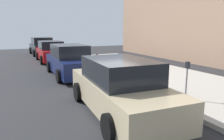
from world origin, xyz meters
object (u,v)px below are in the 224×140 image
Objects in this scene: fire_hydrant at (104,62)px; parking_meter at (187,75)px; parked_car_beige_0 at (119,88)px; suitcase_silver_1 at (151,81)px; suitcase_teal_5 at (126,72)px; parked_car_red_2 at (51,52)px; suitcase_maroon_2 at (144,78)px; suitcase_maroon_9 at (109,65)px; suitcase_silver_8 at (115,68)px; suitcase_black_3 at (137,76)px; suitcase_navy_6 at (123,71)px; suitcase_olive_4 at (132,75)px; suitcase_red_7 at (119,70)px; bollard_post at (97,61)px; suitcase_red_0 at (158,83)px; parked_car_navy_1 at (70,61)px; parked_car_charcoal_3 at (42,47)px.

parking_meter is at bearing -177.66° from fire_hydrant.
suitcase_silver_1 is at bearing -57.57° from parked_car_beige_0.
suitcase_teal_5 is 0.20× the size of parked_car_red_2.
suitcase_maroon_9 reaches higher than suitcase_maroon_2.
suitcase_silver_8 is at bearing 2.26° from parking_meter.
suitcase_navy_6 is (1.41, -0.07, -0.05)m from suitcase_black_3.
parking_meter is 2.35m from parked_car_beige_0.
suitcase_red_7 is (1.37, -0.05, 0.01)m from suitcase_olive_4.
suitcase_navy_6 is at bearing -0.61° from suitcase_maroon_2.
suitcase_red_0 is at bearing -177.97° from bollard_post.
parked_car_red_2 reaches higher than bollard_post.
suitcase_navy_6 is at bearing -2.29° from suitcase_olive_4.
parking_meter is 0.28× the size of parked_car_navy_1.
bollard_post is at bearing 2.03° from suitcase_red_0.
suitcase_silver_8 is (2.77, -0.05, -0.03)m from suitcase_maroon_2.
suitcase_maroon_2 reaches higher than suitcase_red_7.
parked_car_beige_0 is at bearing 180.00° from parked_car_navy_1.
parked_car_red_2 reaches higher than suitcase_silver_1.
parked_car_beige_0 is (-0.90, 2.12, 0.29)m from suitcase_red_0.
parked_car_charcoal_3 is at bearing 10.17° from suitcase_silver_8.
suitcase_maroon_2 is 4.46m from parked_car_navy_1.
parked_car_charcoal_3 reaches higher than suitcase_maroon_2.
suitcase_silver_1 is 0.95× the size of suitcase_black_3.
suitcase_teal_5 is 1.90m from suitcase_maroon_9.
suitcase_red_0 is at bearing -179.62° from suitcase_navy_6.
suitcase_teal_5 is 1.04× the size of bollard_post.
suitcase_red_0 is at bearing -67.11° from parked_car_beige_0.
suitcase_navy_6 is 1.43m from suitcase_maroon_9.
suitcase_teal_5 is (0.93, 0.03, -0.01)m from suitcase_black_3.
suitcase_maroon_2 is 0.94m from suitcase_olive_4.
suitcase_red_7 is 0.19× the size of parked_car_navy_1.
parked_car_red_2 is (8.70, 2.07, 0.33)m from suitcase_olive_4.
suitcase_black_3 is 0.98× the size of suitcase_maroon_9.
suitcase_silver_1 is 4.84m from parked_car_navy_1.
suitcase_teal_5 reaches higher than suitcase_silver_1.
suitcase_silver_1 is at bearing -153.67° from parked_car_navy_1.
parked_car_navy_1 is (2.07, 2.10, 0.35)m from suitcase_navy_6.
suitcase_silver_8 is (1.38, -0.13, -0.01)m from suitcase_teal_5.
suitcase_silver_1 is 1.01× the size of suitcase_silver_8.
bollard_post is at bearing 5.84° from suitcase_silver_8.
suitcase_teal_5 is at bearing 179.31° from suitcase_maroon_9.
suitcase_olive_4 is 8.95m from parked_car_red_2.
parked_car_navy_1 is at bearing 27.90° from suitcase_maroon_2.
parking_meter is at bearing -176.67° from bollard_post.
suitcase_silver_8 is 0.18× the size of parked_car_navy_1.
parked_car_beige_0 reaches higher than suitcase_maroon_2.
parked_car_navy_1 is at bearing -180.00° from parked_car_charcoal_3.
suitcase_silver_8 is at bearing -177.38° from fire_hydrant.
suitcase_teal_5 is 1.09× the size of suitcase_navy_6.
bollard_post is at bearing 11.24° from fire_hydrant.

